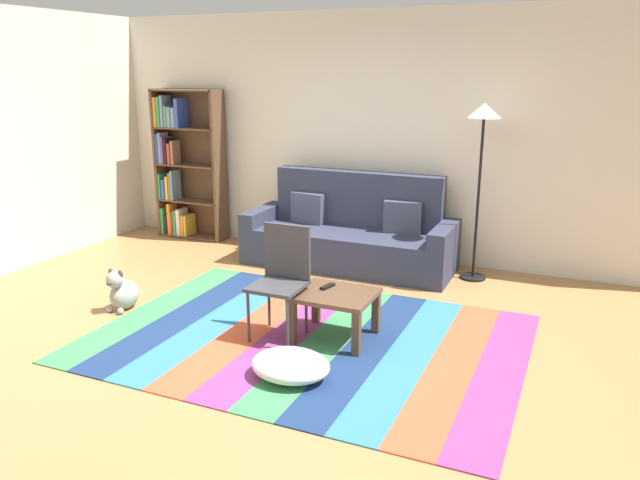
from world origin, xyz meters
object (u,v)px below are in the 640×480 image
at_px(standing_lamp, 483,134).
at_px(folding_chair, 282,272).
at_px(couch, 351,235).
at_px(pouf, 290,365).
at_px(bookshelf, 183,167).
at_px(tv_remote, 328,286).
at_px(coffee_table, 335,301).
at_px(dog, 123,292).

distance_m(standing_lamp, folding_chair, 2.51).
xyz_separation_m(couch, folding_chair, (0.16, -1.94, 0.20)).
bearing_deg(pouf, bookshelf, 135.44).
bearing_deg(standing_lamp, tv_remote, -114.42).
relative_size(tv_remote, folding_chair, 0.17).
relative_size(couch, bookshelf, 1.22).
height_order(coffee_table, folding_chair, folding_chair).
height_order(dog, standing_lamp, standing_lamp).
bearing_deg(couch, pouf, -77.97).
height_order(coffee_table, standing_lamp, standing_lamp).
bearing_deg(bookshelf, couch, -6.85).
distance_m(couch, dog, 2.47).
height_order(couch, coffee_table, couch).
distance_m(pouf, dog, 2.03).
relative_size(bookshelf, dog, 4.64).
bearing_deg(couch, standing_lamp, 3.57).
bearing_deg(tv_remote, pouf, -70.01).
relative_size(coffee_table, standing_lamp, 0.35).
distance_m(couch, tv_remote, 1.83).
xyz_separation_m(coffee_table, standing_lamp, (0.74, 1.93, 1.16)).
height_order(dog, tv_remote, tv_remote).
distance_m(bookshelf, standing_lamp, 3.74).
bearing_deg(bookshelf, coffee_table, -35.88).
relative_size(coffee_table, pouf, 1.08).
relative_size(bookshelf, standing_lamp, 1.04).
bearing_deg(couch, bookshelf, 173.15).
bearing_deg(bookshelf, pouf, -44.56).
xyz_separation_m(bookshelf, dog, (0.97, -2.32, -0.73)).
distance_m(couch, coffee_table, 1.93).
bearing_deg(dog, standing_lamp, 37.88).
relative_size(pouf, dog, 1.42).
xyz_separation_m(standing_lamp, tv_remote, (-0.84, -1.85, -1.07)).
bearing_deg(folding_chair, bookshelf, 163.05).
relative_size(couch, pouf, 4.00).
xyz_separation_m(tv_remote, folding_chair, (-0.32, -0.17, 0.13)).
height_order(bookshelf, dog, bookshelf).
height_order(couch, folding_chair, couch).
bearing_deg(pouf, folding_chair, 121.03).
bearing_deg(folding_chair, tv_remote, 52.34).
distance_m(bookshelf, coffee_table, 3.68).
height_order(bookshelf, folding_chair, bookshelf).
distance_m(couch, bookshelf, 2.44).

